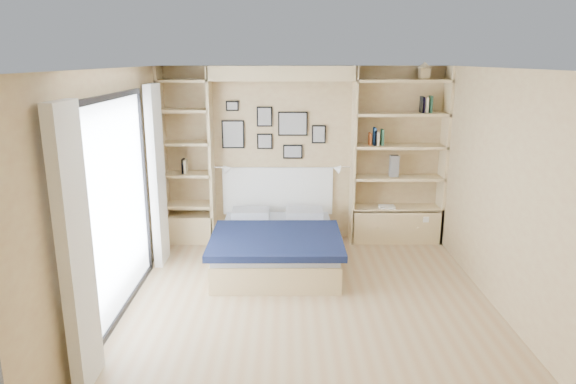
{
  "coord_description": "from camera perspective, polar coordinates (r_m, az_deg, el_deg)",
  "views": [
    {
      "loc": [
        -0.25,
        -5.04,
        2.59
      ],
      "look_at": [
        -0.22,
        0.9,
        1.05
      ],
      "focal_mm": 32.0,
      "sensor_mm": 36.0,
      "label": 1
    }
  ],
  "objects": [
    {
      "name": "ground",
      "position": [
        5.67,
        2.35,
        -12.62
      ],
      "size": [
        4.5,
        4.5,
        0.0
      ],
      "primitive_type": "plane",
      "color": "tan",
      "rests_on": "ground"
    },
    {
      "name": "room_shell",
      "position": [
        6.73,
        -1.4,
        1.59
      ],
      "size": [
        4.5,
        4.5,
        4.5
      ],
      "color": "tan",
      "rests_on": "ground"
    },
    {
      "name": "bed",
      "position": [
        6.67,
        -1.27,
        -5.83
      ],
      "size": [
        1.6,
        2.02,
        1.07
      ],
      "color": "#D1B889",
      "rests_on": "ground"
    },
    {
      "name": "photo_gallery",
      "position": [
        7.33,
        -1.83,
        6.85
      ],
      "size": [
        1.48,
        0.02,
        0.82
      ],
      "color": "black",
      "rests_on": "ground"
    },
    {
      "name": "reading_lamps",
      "position": [
        7.19,
        -0.64,
        2.63
      ],
      "size": [
        1.92,
        0.12,
        0.15
      ],
      "color": "silver",
      "rests_on": "ground"
    },
    {
      "name": "shelf_decor",
      "position": [
        7.28,
        10.13,
        7.16
      ],
      "size": [
        3.46,
        0.23,
        2.03
      ],
      "color": "#993F18",
      "rests_on": "ground"
    },
    {
      "name": "deck_chair",
      "position": [
        6.24,
        -27.25,
        -7.83
      ],
      "size": [
        0.73,
        0.92,
        0.81
      ],
      "rotation": [
        0.0,
        0.0,
        0.37
      ],
      "color": "tan",
      "rests_on": "ground"
    }
  ]
}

